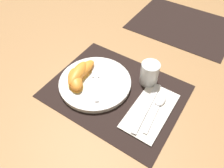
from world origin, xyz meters
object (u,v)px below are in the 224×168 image
(knife, at_px, (146,108))
(citrus_wedge_1, at_px, (78,74))
(citrus_wedge_2, at_px, (75,79))
(spoon, at_px, (158,104))
(juice_glass, at_px, (149,74))
(citrus_wedge_3, at_px, (75,81))
(citrus_wedge_0, at_px, (82,71))
(plate, at_px, (95,83))
(fork, at_px, (96,79))

(knife, relative_size, citrus_wedge_1, 1.64)
(citrus_wedge_1, bearing_deg, citrus_wedge_2, -79.28)
(knife, bearing_deg, spoon, 52.23)
(juice_glass, distance_m, citrus_wedge_3, 0.26)
(citrus_wedge_0, bearing_deg, juice_glass, 27.98)
(juice_glass, height_order, knife, juice_glass)
(plate, height_order, knife, plate)
(citrus_wedge_0, relative_size, citrus_wedge_2, 1.19)
(plate, bearing_deg, citrus_wedge_3, -135.82)
(juice_glass, distance_m, citrus_wedge_2, 0.26)
(plate, bearing_deg, knife, 0.42)
(juice_glass, bearing_deg, spoon, -46.11)
(knife, bearing_deg, juice_glass, 113.98)
(citrus_wedge_0, relative_size, citrus_wedge_3, 1.24)
(spoon, relative_size, citrus_wedge_2, 1.52)
(juice_glass, distance_m, knife, 0.13)
(knife, height_order, spoon, spoon)
(plate, distance_m, fork, 0.01)
(fork, distance_m, citrus_wedge_1, 0.06)
(plate, bearing_deg, citrus_wedge_0, 177.02)
(juice_glass, height_order, spoon, juice_glass)
(juice_glass, bearing_deg, citrus_wedge_1, -147.57)
(plate, relative_size, citrus_wedge_1, 1.90)
(spoon, bearing_deg, juice_glass, 133.89)
(citrus_wedge_2, bearing_deg, citrus_wedge_3, -49.89)
(plate, height_order, citrus_wedge_3, citrus_wedge_3)
(knife, distance_m, citrus_wedge_3, 0.26)
(citrus_wedge_2, bearing_deg, juice_glass, 37.25)
(fork, height_order, citrus_wedge_1, citrus_wedge_1)
(plate, height_order, juice_glass, juice_glass)
(juice_glass, relative_size, fork, 0.56)
(spoon, bearing_deg, fork, -173.25)
(citrus_wedge_0, bearing_deg, plate, -2.98)
(spoon, bearing_deg, knife, -127.77)
(juice_glass, xyz_separation_m, citrus_wedge_3, (-0.20, -0.16, -0.01))
(citrus_wedge_2, bearing_deg, fork, 43.65)
(plate, distance_m, citrus_wedge_2, 0.07)
(citrus_wedge_2, bearing_deg, citrus_wedge_0, 95.95)
(plate, relative_size, spoon, 1.49)
(fork, height_order, citrus_wedge_2, citrus_wedge_2)
(citrus_wedge_1, distance_m, citrus_wedge_2, 0.02)
(juice_glass, xyz_separation_m, knife, (0.05, -0.11, -0.03))
(knife, xyz_separation_m, fork, (-0.21, 0.01, 0.01))
(citrus_wedge_1, xyz_separation_m, citrus_wedge_3, (0.01, -0.03, -0.00))
(plate, xyz_separation_m, citrus_wedge_0, (-0.06, 0.00, 0.02))
(spoon, bearing_deg, citrus_wedge_0, -173.59)
(citrus_wedge_0, height_order, citrus_wedge_2, citrus_wedge_2)
(fork, xyz_separation_m, citrus_wedge_0, (-0.06, -0.00, 0.01))
(knife, distance_m, citrus_wedge_2, 0.26)
(fork, xyz_separation_m, citrus_wedge_1, (-0.06, -0.03, 0.02))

